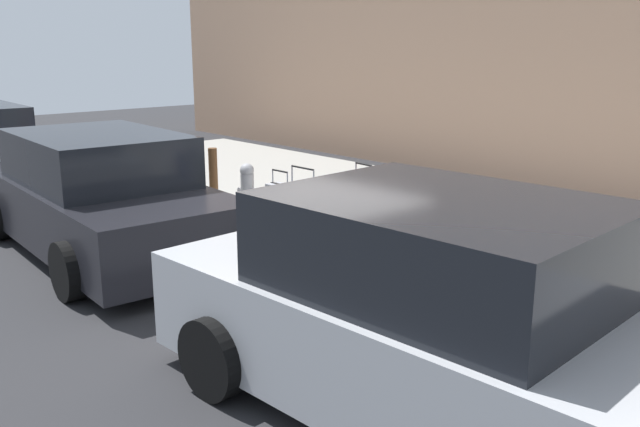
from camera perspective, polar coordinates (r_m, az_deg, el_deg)
ground_plane at (r=8.62m, az=-1.92°, el=-3.68°), size 40.00×40.00×0.00m
sidewalk_curb at (r=10.33m, az=8.74°, el=-0.44°), size 18.00×5.00×0.14m
suitcase_navy_0 at (r=6.91m, az=20.07°, el=-5.35°), size 0.39×0.23×0.82m
suitcase_silver_1 at (r=7.16m, az=16.68°, el=-3.59°), size 0.43×0.24×1.03m
suitcase_olive_2 at (r=7.44m, az=12.94°, el=-3.17°), size 0.46×0.27×0.71m
suitcase_teal_3 at (r=7.83m, az=9.73°, el=-2.52°), size 0.48×0.21×0.79m
suitcase_maroon_4 at (r=8.20m, az=6.45°, el=-1.76°), size 0.49×0.23×0.84m
suitcase_red_5 at (r=8.50m, az=3.60°, el=-0.29°), size 0.37×0.22×1.07m
suitcase_black_6 at (r=8.86m, az=1.53°, el=0.35°), size 0.38×0.25×0.83m
suitcase_navy_7 at (r=9.19m, az=-1.44°, el=0.38°), size 0.51×0.21×0.89m
suitcase_silver_8 at (r=9.65m, az=-3.33°, el=0.82°), size 0.38×0.26×0.77m
fire_hydrant at (r=10.23m, az=-6.09°, el=2.19°), size 0.39×0.21×0.76m
bollard_post at (r=10.69m, az=-8.89°, el=2.97°), size 0.14×0.14×0.92m
parked_car_silver_0 at (r=4.88m, az=9.82°, el=-8.61°), size 4.44×2.29×1.62m
parked_car_charcoal_1 at (r=9.12m, az=-17.89°, el=1.35°), size 4.80×2.29×1.54m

